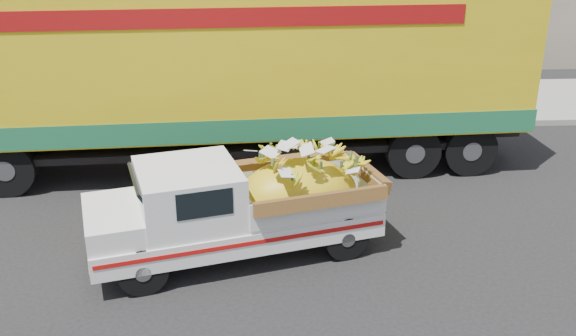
{
  "coord_description": "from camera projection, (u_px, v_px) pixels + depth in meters",
  "views": [
    {
      "loc": [
        1.01,
        -9.85,
        5.13
      ],
      "look_at": [
        1.57,
        0.15,
        1.1
      ],
      "focal_mm": 40.0,
      "sensor_mm": 36.0,
      "label": 1
    }
  ],
  "objects": [
    {
      "name": "ground",
      "position": [
        197.0,
        233.0,
        10.98
      ],
      "size": [
        100.0,
        100.0,
        0.0
      ],
      "primitive_type": "plane",
      "color": "black",
      "rests_on": "ground"
    },
    {
      "name": "pickup_truck",
      "position": [
        256.0,
        203.0,
        10.11
      ],
      "size": [
        4.76,
        2.77,
        1.57
      ],
      "rotation": [
        0.0,
        0.0,
        0.27
      ],
      "color": "black",
      "rests_on": "ground"
    },
    {
      "name": "curb",
      "position": [
        213.0,
        127.0,
        16.06
      ],
      "size": [
        60.0,
        0.25,
        0.15
      ],
      "primitive_type": "cube",
      "color": "gray",
      "rests_on": "ground"
    },
    {
      "name": "sidewalk",
      "position": [
        217.0,
        104.0,
        18.01
      ],
      "size": [
        60.0,
        4.0,
        0.14
      ],
      "primitive_type": "cube",
      "color": "gray",
      "rests_on": "ground"
    },
    {
      "name": "semi_trailer",
      "position": [
        239.0,
        69.0,
        13.07
      ],
      "size": [
        12.04,
        3.21,
        3.8
      ],
      "rotation": [
        0.0,
        0.0,
        0.06
      ],
      "color": "black",
      "rests_on": "ground"
    }
  ]
}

